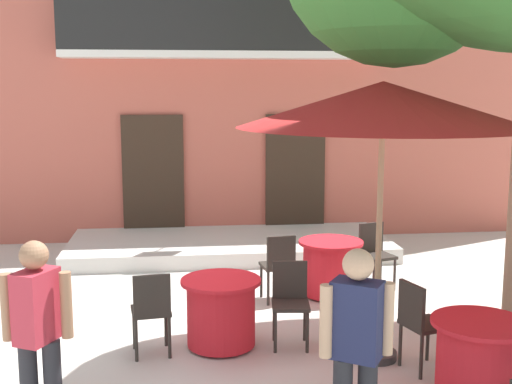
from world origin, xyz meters
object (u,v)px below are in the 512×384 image
at_px(cafe_table_front, 479,361).
at_px(cafe_umbrella, 383,106).
at_px(cafe_chair_middle_0, 279,263).
at_px(pedestrian_mid_plaza, 38,332).
at_px(pedestrian_by_tree, 356,351).
at_px(cafe_chair_middle_1, 375,251).
at_px(cafe_chair_near_tree_0, 290,297).
at_px(cafe_chair_front_1, 420,320).
at_px(cafe_chair_near_tree_1, 151,308).
at_px(cafe_table_middle, 330,267).
at_px(cafe_table_near_tree, 221,312).

distance_m(cafe_table_front, cafe_umbrella, 2.53).
bearing_deg(cafe_chair_middle_0, cafe_umbrella, -68.94).
height_order(pedestrian_mid_plaza, pedestrian_by_tree, pedestrian_by_tree).
xyz_separation_m(cafe_chair_middle_1, pedestrian_mid_plaza, (-3.78, -3.71, 0.41)).
xyz_separation_m(cafe_chair_near_tree_0, cafe_chair_front_1, (1.15, -0.83, 0.00)).
bearing_deg(cafe_umbrella, pedestrian_by_tree, -111.04).
bearing_deg(cafe_chair_near_tree_1, cafe_chair_front_1, -14.05).
bearing_deg(cafe_chair_near_tree_0, cafe_table_front, -46.59).
bearing_deg(pedestrian_by_tree, cafe_chair_middle_1, 71.49).
distance_m(cafe_table_middle, cafe_chair_middle_0, 0.77).
distance_m(cafe_table_near_tree, cafe_umbrella, 2.76).
bearing_deg(cafe_table_front, pedestrian_mid_plaza, -175.47).
bearing_deg(cafe_chair_middle_1, cafe_chair_near_tree_0, -128.73).
relative_size(cafe_chair_near_tree_0, pedestrian_mid_plaza, 0.55).
distance_m(cafe_chair_middle_0, cafe_chair_middle_1, 1.50).
relative_size(cafe_chair_middle_0, pedestrian_mid_plaza, 0.55).
bearing_deg(cafe_table_front, cafe_chair_middle_0, 114.72).
bearing_deg(cafe_chair_middle_1, cafe_table_near_tree, -140.32).
xyz_separation_m(cafe_chair_near_tree_0, pedestrian_mid_plaza, (-2.27, -1.82, 0.41)).
distance_m(cafe_chair_middle_1, cafe_chair_front_1, 2.74).
distance_m(cafe_chair_near_tree_0, cafe_chair_middle_0, 1.42).
relative_size(cafe_chair_middle_1, cafe_table_front, 1.05).
bearing_deg(cafe_chair_middle_0, cafe_chair_middle_1, 18.29).
xyz_separation_m(cafe_chair_front_1, pedestrian_mid_plaza, (-3.42, -0.99, 0.41)).
relative_size(cafe_table_front, cafe_umbrella, 0.30).
bearing_deg(cafe_chair_near_tree_1, cafe_table_near_tree, 13.28).
relative_size(cafe_table_middle, pedestrian_mid_plaza, 0.52).
xyz_separation_m(cafe_table_near_tree, cafe_chair_middle_1, (2.27, 1.88, 0.14)).
distance_m(cafe_chair_near_tree_1, cafe_chair_front_1, 2.72).
height_order(cafe_chair_middle_0, pedestrian_by_tree, pedestrian_by_tree).
relative_size(cafe_chair_near_tree_1, cafe_table_front, 1.05).
xyz_separation_m(cafe_chair_near_tree_0, cafe_umbrella, (0.82, -0.49, 2.08)).
xyz_separation_m(cafe_chair_near_tree_1, pedestrian_by_tree, (1.53, -2.33, 0.43)).
bearing_deg(cafe_chair_near_tree_0, cafe_table_middle, 62.91).
bearing_deg(cafe_umbrella, cafe_chair_near_tree_1, 172.11).
distance_m(cafe_chair_front_1, pedestrian_mid_plaza, 3.58).
distance_m(cafe_chair_near_tree_1, cafe_chair_middle_0, 2.23).
bearing_deg(cafe_table_front, pedestrian_by_tree, -144.99).
xyz_separation_m(cafe_chair_near_tree_1, cafe_chair_front_1, (2.64, -0.66, 0.00)).
bearing_deg(cafe_chair_near_tree_0, pedestrian_mid_plaza, -141.28).
distance_m(cafe_table_front, cafe_chair_front_1, 0.77).
bearing_deg(cafe_table_middle, pedestrian_by_tree, -100.67).
distance_m(cafe_table_near_tree, cafe_chair_middle_1, 2.95).
height_order(cafe_chair_middle_0, cafe_umbrella, cafe_umbrella).
bearing_deg(cafe_chair_front_1, cafe_chair_middle_0, 115.37).
relative_size(cafe_table_middle, cafe_umbrella, 0.30).
bearing_deg(cafe_umbrella, cafe_chair_middle_0, 111.06).
bearing_deg(pedestrian_by_tree, pedestrian_mid_plaza, 163.53).
height_order(cafe_chair_middle_1, pedestrian_by_tree, pedestrian_by_tree).
distance_m(cafe_table_near_tree, cafe_table_front, 2.68).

